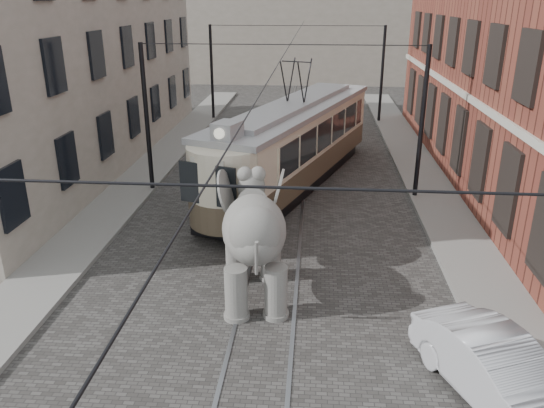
{
  "coord_description": "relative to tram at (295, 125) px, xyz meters",
  "views": [
    {
      "loc": [
        1.11,
        -14.73,
        7.62
      ],
      "look_at": [
        -0.05,
        -0.52,
        2.1
      ],
      "focal_mm": 35.49,
      "sensor_mm": 36.0,
      "label": 1
    }
  ],
  "objects": [
    {
      "name": "stucco_building",
      "position": [
        -11.29,
        2.66,
        2.38
      ],
      "size": [
        7.0,
        24.0,
        10.0
      ],
      "primitive_type": "cube",
      "color": "gray",
      "rests_on": "ground"
    },
    {
      "name": "sidewalk_right",
      "position": [
        5.71,
        -7.34,
        -2.54
      ],
      "size": [
        2.0,
        60.0,
        0.15
      ],
      "primitive_type": "cube",
      "color": "slate",
      "rests_on": "ground"
    },
    {
      "name": "parked_car",
      "position": [
        4.58,
        -13.03,
        -1.93
      ],
      "size": [
        3.02,
        4.4,
        1.37
      ],
      "primitive_type": "imported",
      "rotation": [
        0.0,
        0.0,
        0.42
      ],
      "color": "#B0B0B5",
      "rests_on": "ground"
    },
    {
      "name": "tram_rails",
      "position": [
        -0.29,
        -7.34,
        -2.61
      ],
      "size": [
        1.54,
        80.0,
        0.02
      ],
      "primitive_type": null,
      "color": "slate",
      "rests_on": "ground"
    },
    {
      "name": "ground",
      "position": [
        -0.29,
        -7.34,
        -2.62
      ],
      "size": [
        120.0,
        120.0,
        0.0
      ],
      "primitive_type": "plane",
      "color": "#43403E"
    },
    {
      "name": "distant_block",
      "position": [
        -0.29,
        32.66,
        4.38
      ],
      "size": [
        28.0,
        10.0,
        14.0
      ],
      "primitive_type": "cube",
      "color": "gray",
      "rests_on": "ground"
    },
    {
      "name": "elephant",
      "position": [
        -0.67,
        -9.44,
        -1.06
      ],
      "size": [
        3.52,
        5.44,
        3.11
      ],
      "primitive_type": null,
      "rotation": [
        0.0,
        0.0,
        0.15
      ],
      "color": "#5B5955",
      "rests_on": "ground"
    },
    {
      "name": "tram",
      "position": [
        0.0,
        0.0,
        0.0
      ],
      "size": [
        6.96,
        13.35,
        5.24
      ],
      "primitive_type": null,
      "rotation": [
        0.0,
        0.0,
        -0.34
      ],
      "color": "beige",
      "rests_on": "ground"
    },
    {
      "name": "catenary",
      "position": [
        -0.49,
        -2.34,
        0.38
      ],
      "size": [
        11.0,
        30.2,
        6.0
      ],
      "primitive_type": null,
      "color": "black",
      "rests_on": "ground"
    },
    {
      "name": "sidewalk_left",
      "position": [
        -6.79,
        -7.34,
        -2.54
      ],
      "size": [
        2.0,
        60.0,
        0.15
      ],
      "primitive_type": "cube",
      "color": "slate",
      "rests_on": "ground"
    }
  ]
}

